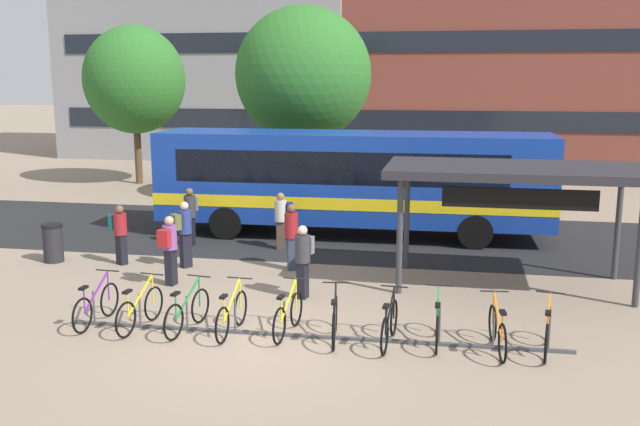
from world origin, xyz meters
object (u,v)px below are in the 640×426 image
parked_bicycle_black_6 (389,325)px  commuter_olive_pack_1 (184,230)px  commuter_red_pack_4 (291,232)px  parked_bicycle_green_2 (187,312)px  parked_bicycle_orange_8 (497,331)px  street_tree_1 (134,80)px  commuter_grey_pack_5 (190,212)px  street_tree_0 (303,74)px  parked_bicycle_yellow_3 (232,315)px  trash_bin (53,243)px  parked_bicycle_yellow_4 (288,316)px  parked_bicycle_purple_0 (96,306)px  parked_bicycle_green_7 (437,324)px  parked_bicycle_yellow_1 (140,310)px  parked_bicycle_orange_9 (547,332)px  transit_shelter (516,174)px  commuter_grey_pack_3 (303,256)px  commuter_red_pack_2 (169,246)px  commuter_navy_pack_0 (282,217)px  city_bus (354,179)px  parked_bicycle_black_5 (335,321)px  commuter_teal_pack_6 (120,230)px

parked_bicycle_black_6 → commuter_olive_pack_1: size_ratio=0.99×
commuter_red_pack_4 → parked_bicycle_green_2: bearing=-31.8°
parked_bicycle_orange_8 → street_tree_1: bearing=33.9°
commuter_grey_pack_5 → street_tree_0: 8.56m
parked_bicycle_yellow_3 → commuter_red_pack_4: size_ratio=1.01×
trash_bin → parked_bicycle_yellow_4: bearing=-28.9°
parked_bicycle_purple_0 → parked_bicycle_green_7: (6.72, 0.22, 0.00)m
parked_bicycle_yellow_1 → parked_bicycle_green_7: 5.76m
parked_bicycle_yellow_3 → parked_bicycle_orange_9: same height
transit_shelter → commuter_grey_pack_5: 9.43m
parked_bicycle_yellow_4 → commuter_grey_pack_3: bearing=10.3°
parked_bicycle_yellow_1 → parked_bicycle_black_6: bearing=-82.8°
commuter_red_pack_2 → street_tree_0: 12.02m
commuter_olive_pack_1 → commuter_red_pack_4: bearing=-44.8°
transit_shelter → commuter_olive_pack_1: transit_shelter is taller
parked_bicycle_orange_9 → trash_bin: bearing=80.5°
parked_bicycle_purple_0 → commuter_navy_pack_0: bearing=-15.2°
city_bus → commuter_grey_pack_3: bearing=-93.0°
parked_bicycle_black_5 → trash_bin: (-8.36, 4.21, 0.13)m
parked_bicycle_black_5 → commuter_teal_pack_6: commuter_teal_pack_6 is taller
parked_bicycle_orange_9 → street_tree_1: bearing=51.4°
transit_shelter → commuter_olive_pack_1: 8.36m
parked_bicycle_yellow_1 → parked_bicycle_black_6: size_ratio=1.00×
parked_bicycle_black_6 → commuter_grey_pack_5: bearing=48.1°
commuter_grey_pack_3 → parked_bicycle_orange_8: bearing=71.3°
parked_bicycle_yellow_1 → street_tree_1: street_tree_1 is taller
parked_bicycle_green_2 → commuter_teal_pack_6: bearing=47.9°
parked_bicycle_green_2 → parked_bicycle_black_5: same height
parked_bicycle_orange_8 → commuter_navy_pack_0: 8.81m
parked_bicycle_black_5 → street_tree_0: 15.22m
parked_bicycle_orange_9 → street_tree_1: 24.26m
parked_bicycle_black_6 → street_tree_0: bearing=22.6°
transit_shelter → commuter_navy_pack_0: (-6.18, 2.53, -1.73)m
parked_bicycle_yellow_3 → trash_bin: (-6.36, 4.26, 0.13)m
parked_bicycle_yellow_3 → commuter_grey_pack_5: bearing=29.1°
parked_bicycle_yellow_3 → parked_bicycle_green_7: same height
transit_shelter → street_tree_1: street_tree_1 is taller
parked_bicycle_green_7 → commuter_teal_pack_6: commuter_teal_pack_6 is taller
parked_bicycle_black_6 → commuter_red_pack_4: (-2.95, 4.72, 0.60)m
transit_shelter → commuter_navy_pack_0: size_ratio=3.59×
parked_bicycle_orange_8 → trash_bin: trash_bin is taller
street_tree_1 → parked_bicycle_black_6: bearing=-53.3°
parked_bicycle_yellow_1 → transit_shelter: bearing=-53.2°
commuter_teal_pack_6 → parked_bicycle_green_2: bearing=-20.3°
commuter_navy_pack_0 → commuter_olive_pack_1: size_ratio=0.95×
commuter_red_pack_2 → street_tree_0: size_ratio=0.22×
commuter_red_pack_4 → commuter_teal_pack_6: bearing=-105.8°
parked_bicycle_yellow_4 → commuter_grey_pack_3: (-0.20, 2.30, 0.57)m
street_tree_1 → city_bus: bearing=-38.1°
parked_bicycle_black_6 → transit_shelter: 5.42m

